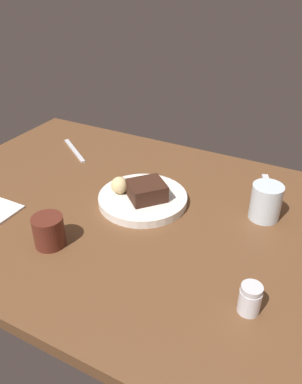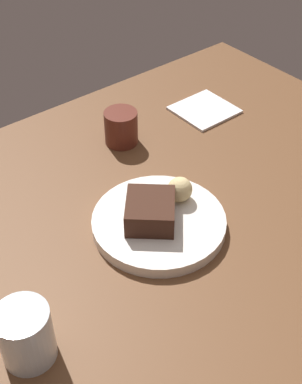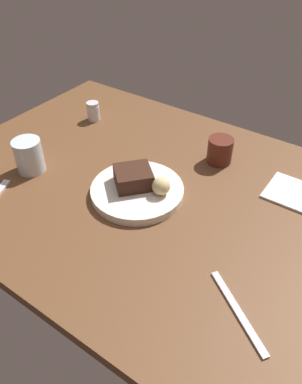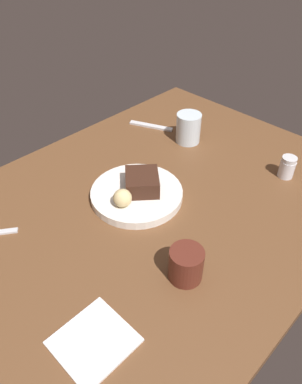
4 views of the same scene
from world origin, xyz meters
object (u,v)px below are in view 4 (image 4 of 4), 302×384
object	(u,v)px
bread_roll	(123,198)
folded_napkin	(94,341)
salt_shaker	(287,167)
coffee_cup	(186,264)
dessert_spoon	(151,126)
water_glass	(188,128)
chocolate_cake_slice	(142,182)
dessert_plate	(137,194)

from	to	relation	value
bread_roll	folded_napkin	xyz separation A→B (cm)	(26.46, 21.33, -4.17)
salt_shaker	coffee_cup	distance (cm)	45.62
dessert_spoon	folded_napkin	distance (cm)	76.23
bread_roll	water_glass	xyz separation A→B (cm)	(-36.49, -9.83, 0.17)
chocolate_cake_slice	folded_napkin	distance (cm)	41.06
water_glass	dessert_spoon	bearing A→B (deg)	-82.73
dessert_plate	coffee_cup	bearing A→B (deg)	67.64
bread_roll	salt_shaker	xyz separation A→B (cm)	(-41.40, 21.44, -1.41)
chocolate_cake_slice	bread_roll	bearing A→B (deg)	7.95
coffee_cup	dessert_spoon	bearing A→B (deg)	-129.09
chocolate_cake_slice	salt_shaker	xyz separation A→B (cm)	(-33.70, 22.51, -1.37)
dessert_plate	dessert_spoon	bearing A→B (deg)	-141.51
water_glass	dessert_spoon	world-z (taller)	water_glass
coffee_cup	folded_napkin	xyz separation A→B (cm)	(22.29, -2.21, -3.38)
dessert_plate	water_glass	world-z (taller)	water_glass
chocolate_cake_slice	water_glass	xyz separation A→B (cm)	(-28.79, -8.75, 0.21)
chocolate_cake_slice	coffee_cup	world-z (taller)	coffee_cup
dessert_plate	bread_roll	size ratio (longest dim) A/B	5.19
salt_shaker	coffee_cup	world-z (taller)	coffee_cup
chocolate_cake_slice	dessert_spoon	distance (cm)	35.77
chocolate_cake_slice	coffee_cup	bearing A→B (deg)	64.26
chocolate_cake_slice	coffee_cup	distance (cm)	27.33
dessert_spoon	folded_napkin	bearing A→B (deg)	-76.85
salt_shaker	folded_napkin	xyz separation A→B (cm)	(67.85, -0.11, -2.76)
folded_napkin	chocolate_cake_slice	bearing A→B (deg)	-146.74
chocolate_cake_slice	water_glass	size ratio (longest dim) A/B	0.98
dessert_plate	dessert_spoon	distance (cm)	36.39
water_glass	chocolate_cake_slice	bearing A→B (deg)	16.91
salt_shaker	chocolate_cake_slice	bearing A→B (deg)	-33.75
bread_roll	coffee_cup	bearing A→B (deg)	79.96
bread_roll	dessert_plate	bearing A→B (deg)	-165.49
folded_napkin	dessert_spoon	bearing A→B (deg)	-143.29
water_glass	dessert_plate	bearing A→B (deg)	15.19
salt_shaker	coffee_cup	xyz separation A→B (cm)	(45.56, 2.10, 0.62)
chocolate_cake_slice	salt_shaker	size ratio (longest dim) A/B	1.46
dessert_plate	chocolate_cake_slice	size ratio (longest dim) A/B	2.62
salt_shaker	dessert_spoon	size ratio (longest dim) A/B	0.41
salt_shaker	folded_napkin	bearing A→B (deg)	-0.09
bread_roll	dessert_spoon	distance (cm)	42.49
dessert_spoon	dessert_plate	bearing A→B (deg)	-75.07
chocolate_cake_slice	dessert_spoon	size ratio (longest dim) A/B	0.60
water_glass	coffee_cup	world-z (taller)	water_glass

